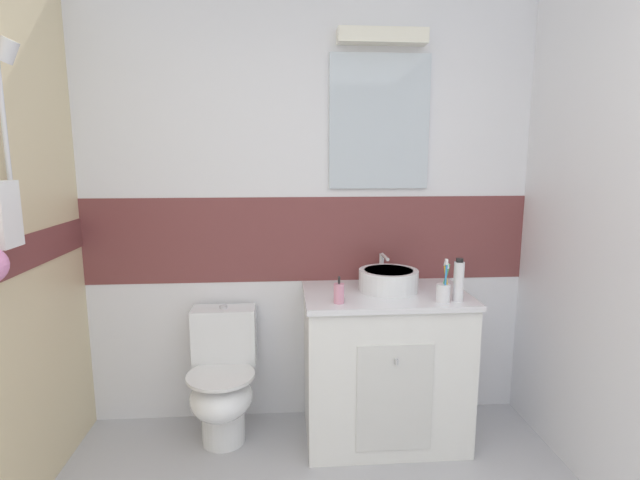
% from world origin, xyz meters
% --- Properties ---
extents(wall_back_tiled, '(3.20, 0.20, 2.50)m').
position_xyz_m(wall_back_tiled, '(0.01, 2.45, 1.26)').
color(wall_back_tiled, white).
rests_on(wall_back_tiled, ground_plane).
extents(vanity_cabinet, '(0.89, 0.58, 0.85)m').
position_xyz_m(vanity_cabinet, '(0.40, 2.12, 0.43)').
color(vanity_cabinet, white).
rests_on(vanity_cabinet, ground_plane).
extents(sink_basin, '(0.33, 0.37, 0.18)m').
position_xyz_m(sink_basin, '(0.43, 2.16, 0.91)').
color(sink_basin, white).
rests_on(sink_basin, vanity_cabinet).
extents(toilet, '(0.37, 0.50, 0.74)m').
position_xyz_m(toilet, '(-0.50, 2.15, 0.35)').
color(toilet, white).
rests_on(toilet, ground_plane).
extents(toothbrush_cup, '(0.07, 0.07, 0.23)m').
position_xyz_m(toothbrush_cup, '(0.66, 1.92, 0.91)').
color(toothbrush_cup, white).
rests_on(toothbrush_cup, vanity_cabinet).
extents(soap_dispenser, '(0.05, 0.05, 0.14)m').
position_xyz_m(soap_dispenser, '(0.13, 1.94, 0.90)').
color(soap_dispenser, pink).
rests_on(soap_dispenser, vanity_cabinet).
extents(shampoo_bottle_tall, '(0.05, 0.05, 0.22)m').
position_xyz_m(shampoo_bottle_tall, '(0.74, 1.93, 0.96)').
color(shampoo_bottle_tall, white).
rests_on(shampoo_bottle_tall, vanity_cabinet).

